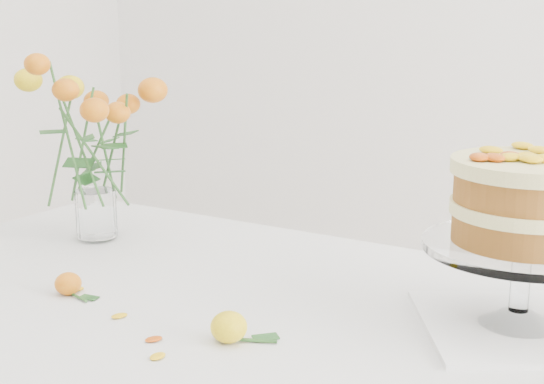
# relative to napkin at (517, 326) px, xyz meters

# --- Properties ---
(table) EXTENTS (1.43, 0.93, 0.76)m
(table) POSITION_rel_napkin_xyz_m (-0.41, -0.17, -0.09)
(table) COLOR tan
(table) RESTS_ON ground
(napkin) EXTENTS (0.37, 0.37, 0.01)m
(napkin) POSITION_rel_napkin_xyz_m (0.00, 0.00, 0.00)
(napkin) COLOR white
(napkin) RESTS_ON table
(cake_stand) EXTENTS (0.28, 0.28, 0.26)m
(cake_stand) POSITION_rel_napkin_xyz_m (-0.00, 0.00, 0.18)
(cake_stand) COLOR white
(cake_stand) RESTS_ON napkin
(rose_vase) EXTENTS (0.30, 0.30, 0.41)m
(rose_vase) POSITION_rel_napkin_xyz_m (-0.85, 0.02, 0.24)
(rose_vase) COLOR white
(rose_vase) RESTS_ON table
(loose_rose_near) EXTENTS (0.09, 0.06, 0.04)m
(loose_rose_near) POSITION_rel_napkin_xyz_m (-0.34, -0.25, 0.02)
(loose_rose_near) COLOR yellow
(loose_rose_near) RESTS_ON table
(loose_rose_far) EXTENTS (0.08, 0.04, 0.04)m
(loose_rose_far) POSITION_rel_napkin_xyz_m (-0.67, -0.23, 0.01)
(loose_rose_far) COLOR #DE5A0A
(loose_rose_far) RESTS_ON table
(stray_petal_a) EXTENTS (0.03, 0.02, 0.00)m
(stray_petal_a) POSITION_rel_napkin_xyz_m (-0.53, -0.27, -0.00)
(stray_petal_a) COLOR yellow
(stray_petal_a) RESTS_ON table
(stray_petal_b) EXTENTS (0.03, 0.02, 0.00)m
(stray_petal_b) POSITION_rel_napkin_xyz_m (-0.43, -0.31, -0.00)
(stray_petal_b) COLOR yellow
(stray_petal_b) RESTS_ON table
(stray_petal_c) EXTENTS (0.03, 0.02, 0.00)m
(stray_petal_c) POSITION_rel_napkin_xyz_m (-0.39, -0.35, -0.00)
(stray_petal_c) COLOR yellow
(stray_petal_c) RESTS_ON table
(stray_petal_d) EXTENTS (0.03, 0.02, 0.00)m
(stray_petal_d) POSITION_rel_napkin_xyz_m (-0.67, -0.22, -0.00)
(stray_petal_d) COLOR yellow
(stray_petal_d) RESTS_ON table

